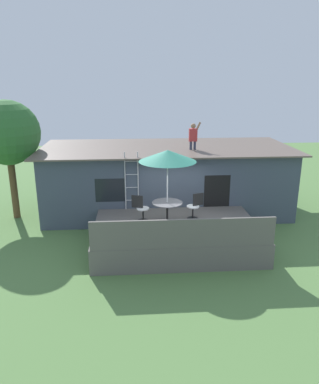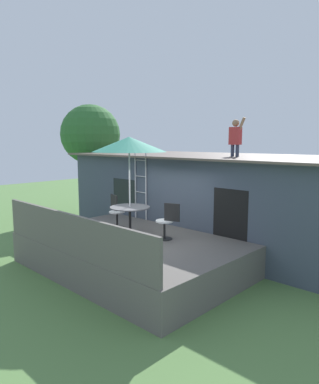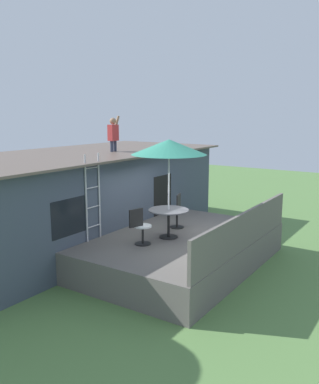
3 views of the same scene
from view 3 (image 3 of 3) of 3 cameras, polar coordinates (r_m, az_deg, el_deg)
ground_plane at (r=11.18m, az=2.36°, el=-9.94°), size 40.00×40.00×0.00m
house at (r=12.95m, az=-11.33°, el=-0.79°), size 10.50×4.50×2.79m
deck at (r=11.04m, az=2.38°, el=-8.00°), size 5.53×3.92×0.80m
deck_railing at (r=9.98m, az=11.88°, el=-5.18°), size 5.43×0.08×0.90m
patio_table at (r=10.56m, az=1.28°, el=-3.30°), size 1.04×1.04×0.74m
patio_umbrella at (r=10.27m, az=1.32°, el=6.27°), size 1.90×1.90×2.54m
step_ladder at (r=10.42m, az=-9.26°, el=-0.73°), size 0.52×0.04×2.20m
person_figure at (r=13.01m, az=-6.44°, el=8.29°), size 0.47×0.20×1.11m
patio_chair_left at (r=10.02m, az=-2.68°, el=-4.85°), size 0.61×0.44×0.92m
patio_chair_right at (r=11.59m, az=2.53°, el=-2.67°), size 0.61×0.44×0.92m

